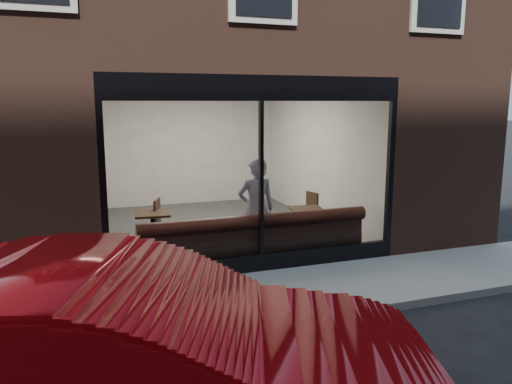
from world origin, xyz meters
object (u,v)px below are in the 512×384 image
object	(u,v)px
cafe_table_right	(306,209)
parked_car	(120,371)
cafe_chair_left	(148,235)
person	(256,209)
cafe_chair_right	(304,227)
cafe_table_left	(152,214)
banquette	(253,251)

from	to	relation	value
cafe_table_right	parked_car	bearing A→B (deg)	-127.89
cafe_table_right	cafe_chair_left	bearing A→B (deg)	161.27
person	cafe_chair_right	world-z (taller)	person
cafe_table_left	cafe_table_right	size ratio (longest dim) A/B	1.05
cafe_chair_right	cafe_table_left	bearing A→B (deg)	-12.24
cafe_chair_left	parked_car	xyz separation A→B (m)	(-0.99, -6.00, 0.58)
cafe_table_left	cafe_chair_right	world-z (taller)	cafe_table_left
cafe_table_left	cafe_chair_right	xyz separation A→B (m)	(3.10, -0.04, -0.50)
person	cafe_table_right	world-z (taller)	person
cafe_table_left	cafe_table_right	world-z (taller)	same
banquette	cafe_chair_right	bearing A→B (deg)	38.37
person	cafe_table_left	xyz separation A→B (m)	(-1.67, 1.06, -0.18)
person	cafe_chair_right	xyz separation A→B (m)	(1.42, 1.02, -0.68)
banquette	cafe_table_right	size ratio (longest dim) A/B	6.60
cafe_table_right	parked_car	size ratio (longest dim) A/B	0.12
cafe_table_right	parked_car	world-z (taller)	parked_car
cafe_chair_right	banquette	bearing A→B (deg)	26.94
person	banquette	bearing A→B (deg)	60.50
cafe_table_right	cafe_chair_right	xyz separation A→B (m)	(0.23, 0.56, -0.50)
cafe_table_left	cafe_table_right	xyz separation A→B (m)	(2.87, -0.61, 0.00)
cafe_table_left	cafe_table_right	bearing A→B (deg)	-11.91
cafe_chair_right	parked_car	bearing A→B (deg)	42.06
person	cafe_table_right	size ratio (longest dim) A/B	3.02
cafe_table_left	parked_car	bearing A→B (deg)	-100.40
banquette	cafe_chair_left	distance (m)	2.29
cafe_chair_right	cafe_chair_left	bearing A→B (deg)	-19.15
person	cafe_table_right	bearing A→B (deg)	-156.43
banquette	person	size ratio (longest dim) A/B	2.18
banquette	person	world-z (taller)	person
cafe_table_left	person	bearing A→B (deg)	-32.36
cafe_table_right	cafe_chair_left	world-z (taller)	cafe_table_right
person	cafe_table_right	distance (m)	1.29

